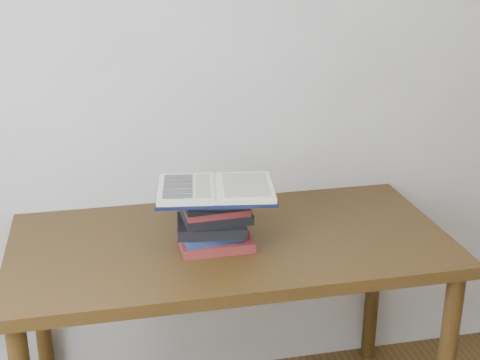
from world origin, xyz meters
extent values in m
cube|color=beige|center=(0.00, 1.75, 1.30)|extent=(3.50, 0.04, 2.60)
cube|color=#3F280F|center=(0.01, 1.38, 0.78)|extent=(1.49, 0.75, 0.04)
cylinder|color=#3F280F|center=(-0.68, 1.69, 0.38)|extent=(0.06, 0.06, 0.76)
cylinder|color=#3F280F|center=(0.70, 1.69, 0.38)|extent=(0.06, 0.06, 0.76)
cube|color=maroon|center=(-0.05, 1.33, 0.82)|extent=(0.24, 0.16, 0.03)
cube|color=navy|center=(-0.06, 1.33, 0.85)|extent=(0.21, 0.15, 0.03)
cube|color=black|center=(-0.06, 1.34, 0.88)|extent=(0.24, 0.20, 0.03)
cube|color=black|center=(-0.04, 1.34, 0.91)|extent=(0.22, 0.16, 0.03)
cube|color=maroon|center=(-0.05, 1.34, 0.94)|extent=(0.22, 0.16, 0.03)
cube|color=black|center=(-0.05, 1.33, 0.97)|extent=(0.21, 0.16, 0.03)
cube|color=black|center=(-0.04, 1.35, 0.99)|extent=(0.42, 0.32, 0.01)
cube|color=beige|center=(-0.14, 1.36, 1.00)|extent=(0.22, 0.28, 0.02)
cube|color=beige|center=(0.05, 1.33, 1.00)|extent=(0.22, 0.28, 0.02)
cylinder|color=beige|center=(-0.04, 1.35, 1.00)|extent=(0.05, 0.25, 0.01)
cube|color=black|center=(-0.15, 1.45, 1.01)|extent=(0.10, 0.05, 0.00)
cube|color=black|center=(-0.16, 1.41, 1.01)|extent=(0.10, 0.05, 0.00)
cube|color=black|center=(-0.16, 1.37, 1.01)|extent=(0.10, 0.05, 0.00)
cube|color=black|center=(-0.17, 1.32, 1.01)|extent=(0.10, 0.05, 0.00)
cube|color=black|center=(-0.18, 1.28, 1.01)|extent=(0.10, 0.05, 0.00)
cube|color=beige|center=(-0.08, 1.35, 1.01)|extent=(0.08, 0.21, 0.00)
cube|color=beige|center=(0.06, 1.33, 1.01)|extent=(0.18, 0.23, 0.00)
camera|label=1|loc=(-0.39, -0.65, 1.80)|focal=50.00mm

